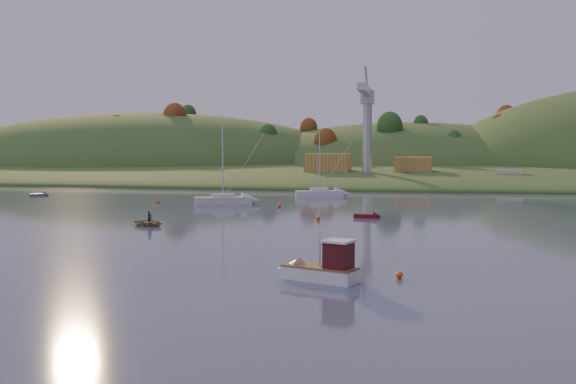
% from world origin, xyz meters
% --- Properties ---
extents(ground, '(500.00, 500.00, 0.00)m').
position_xyz_m(ground, '(0.00, 0.00, 0.00)').
color(ground, '#343A55').
rests_on(ground, ground).
extents(far_shore, '(620.00, 220.00, 1.50)m').
position_xyz_m(far_shore, '(0.00, 230.00, 0.00)').
color(far_shore, '#354F1F').
rests_on(far_shore, ground).
extents(shore_slope, '(640.00, 150.00, 7.00)m').
position_xyz_m(shore_slope, '(0.00, 165.00, 0.00)').
color(shore_slope, '#354F1F').
rests_on(shore_slope, ground).
extents(hill_left_far, '(120.00, 100.00, 32.00)m').
position_xyz_m(hill_left_far, '(-160.00, 215.00, 0.00)').
color(hill_left_far, '#354F1F').
rests_on(hill_left_far, ground).
extents(hill_left, '(170.00, 140.00, 44.00)m').
position_xyz_m(hill_left, '(-90.00, 200.00, 0.00)').
color(hill_left, '#354F1F').
rests_on(hill_left, ground).
extents(hill_center, '(140.00, 120.00, 36.00)m').
position_xyz_m(hill_center, '(10.00, 210.00, 0.00)').
color(hill_center, '#354F1F').
rests_on(hill_center, ground).
extents(hillside_trees, '(280.00, 50.00, 32.00)m').
position_xyz_m(hillside_trees, '(0.00, 185.00, 0.00)').
color(hillside_trees, '#1B4518').
rests_on(hillside_trees, ground).
extents(wharf, '(42.00, 16.00, 2.40)m').
position_xyz_m(wharf, '(5.00, 122.00, 1.20)').
color(wharf, slate).
rests_on(wharf, ground).
extents(shed_west, '(11.00, 8.00, 4.80)m').
position_xyz_m(shed_west, '(-8.00, 123.00, 4.80)').
color(shed_west, '#A56F37').
rests_on(shed_west, wharf).
extents(shed_east, '(9.00, 7.00, 4.00)m').
position_xyz_m(shed_east, '(13.00, 124.00, 4.40)').
color(shed_east, '#A56F37').
rests_on(shed_east, wharf).
extents(dock_crane, '(3.20, 28.00, 20.30)m').
position_xyz_m(dock_crane, '(2.00, 118.39, 17.17)').
color(dock_crane, '#B7B7BC').
rests_on(dock_crane, wharf).
extents(fishing_boat, '(6.19, 3.81, 3.78)m').
position_xyz_m(fishing_boat, '(7.33, 5.13, 0.84)').
color(fishing_boat, white).
rests_on(fishing_boat, ground).
extents(sailboat_near, '(9.10, 5.52, 12.12)m').
position_xyz_m(sailboat_near, '(-15.28, 57.67, 0.77)').
color(sailboat_near, silver).
rests_on(sailboat_near, ground).
extents(sailboat_far, '(8.72, 4.52, 11.59)m').
position_xyz_m(sailboat_far, '(-2.94, 75.24, 0.75)').
color(sailboat_far, silver).
rests_on(sailboat_far, ground).
extents(canoe, '(4.18, 3.48, 0.75)m').
position_xyz_m(canoe, '(-15.58, 30.59, 0.37)').
color(canoe, olive).
rests_on(canoe, ground).
extents(paddler, '(0.46, 0.58, 1.40)m').
position_xyz_m(paddler, '(-15.58, 30.59, 0.70)').
color(paddler, black).
rests_on(paddler, ground).
extents(red_tender, '(3.52, 1.32, 1.18)m').
position_xyz_m(red_tender, '(8.40, 43.68, 0.25)').
color(red_tender, '#5F0D17').
rests_on(red_tender, ground).
extents(grey_dinghy, '(3.52, 2.18, 1.24)m').
position_xyz_m(grey_dinghy, '(-52.17, 67.25, 0.25)').
color(grey_dinghy, '#525C6B').
rests_on(grey_dinghy, ground).
extents(work_vessel, '(14.61, 7.47, 3.58)m').
position_xyz_m(work_vessel, '(35.00, 118.00, 1.28)').
color(work_vessel, slate).
rests_on(work_vessel, ground).
extents(buoy_0, '(0.50, 0.50, 0.50)m').
position_xyz_m(buoy_0, '(12.88, 6.73, 0.25)').
color(buoy_0, '#E0500B').
rests_on(buoy_0, ground).
extents(buoy_1, '(0.50, 0.50, 0.50)m').
position_xyz_m(buoy_1, '(2.25, 39.81, 0.25)').
color(buoy_1, '#E0500B').
rests_on(buoy_1, ground).
extents(buoy_2, '(0.50, 0.50, 0.50)m').
position_xyz_m(buoy_2, '(-26.29, 58.44, 0.25)').
color(buoy_2, '#E0500B').
rests_on(buoy_2, ground).
extents(buoy_3, '(0.50, 0.50, 0.50)m').
position_xyz_m(buoy_3, '(-5.83, 55.02, 0.25)').
color(buoy_3, '#E0500B').
rests_on(buoy_3, ground).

